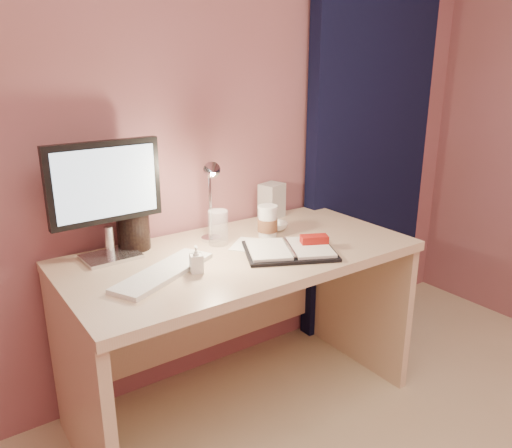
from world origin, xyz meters
TOP-DOWN VIEW (x-y plane):
  - room at (0.95, 1.69)m, footprint 3.50×3.50m
  - desk at (0.00, 1.45)m, footprint 1.40×0.70m
  - monitor at (-0.45, 1.60)m, footprint 0.43×0.16m
  - keyboard at (-0.35, 1.34)m, footprint 0.45×0.31m
  - planner at (0.16, 1.25)m, footprint 0.43×0.39m
  - paper_c at (0.08, 1.40)m, footprint 0.23×0.23m
  - coffee_cup at (0.19, 1.46)m, footprint 0.09×0.09m
  - clear_cup at (-0.03, 1.50)m, footprint 0.08×0.08m
  - bowl at (0.27, 1.51)m, footprint 0.11×0.11m
  - lotion_bottle at (-0.25, 1.29)m, footprint 0.06×0.06m
  - dark_jar at (-0.34, 1.65)m, footprint 0.13×0.13m
  - product_box at (0.38, 1.69)m, footprint 0.13×0.12m
  - desk_lamp at (0.01, 1.48)m, footprint 0.15×0.22m

SIDE VIEW (x-z plane):
  - desk at x=0.00m, z-range 0.14..0.87m
  - paper_c at x=0.08m, z-range 0.73..0.73m
  - keyboard at x=-0.35m, z-range 0.73..0.75m
  - planner at x=0.16m, z-range 0.72..0.77m
  - bowl at x=0.27m, z-range 0.73..0.76m
  - lotion_bottle at x=-0.25m, z-range 0.73..0.83m
  - coffee_cup at x=0.19m, z-range 0.73..0.87m
  - clear_cup at x=-0.03m, z-range 0.73..0.87m
  - product_box at x=0.38m, z-range 0.73..0.90m
  - dark_jar at x=-0.34m, z-range 0.73..0.92m
  - desk_lamp at x=0.01m, z-range 0.78..1.14m
  - monitor at x=-0.45m, z-range 0.77..1.23m
  - room at x=0.95m, z-range -0.61..2.89m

